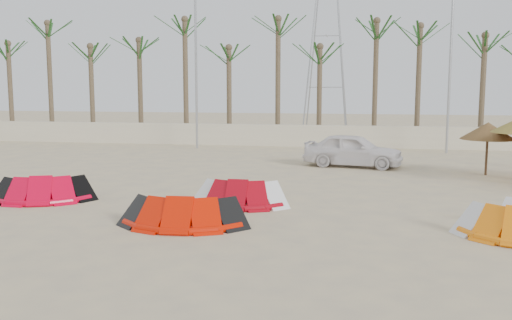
% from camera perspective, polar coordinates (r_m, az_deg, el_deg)
% --- Properties ---
extents(ground, '(120.00, 120.00, 0.00)m').
position_cam_1_polar(ground, '(13.00, -4.71, -9.19)').
color(ground, '#D1BA87').
rests_on(ground, ground).
extents(boundary_wall, '(60.00, 0.30, 1.30)m').
position_cam_1_polar(boundary_wall, '(34.32, 4.70, 2.43)').
color(boundary_wall, beige).
rests_on(boundary_wall, ground).
extents(palm_line, '(52.00, 4.00, 7.70)m').
position_cam_1_polar(palm_line, '(35.71, 6.13, 11.93)').
color(palm_line, brown).
rests_on(palm_line, ground).
extents(lamp_b, '(1.25, 0.14, 11.00)m').
position_cam_1_polar(lamp_b, '(33.37, -5.98, 11.07)').
color(lamp_b, '#A5A8AD').
rests_on(lamp_b, ground).
extents(lamp_c, '(1.25, 0.14, 11.00)m').
position_cam_1_polar(lamp_c, '(32.44, 18.99, 10.80)').
color(lamp_c, '#A5A8AD').
rests_on(lamp_c, ground).
extents(pylon, '(3.00, 3.00, 14.00)m').
position_cam_1_polar(pylon, '(40.26, 6.92, 2.25)').
color(pylon, '#A5A8AD').
rests_on(pylon, ground).
extents(kite_red_left, '(3.51, 2.39, 0.90)m').
position_cam_1_polar(kite_red_left, '(19.73, -20.12, -2.58)').
color(kite_red_left, red).
rests_on(kite_red_left, ground).
extents(kite_red_mid, '(3.40, 1.67, 0.90)m').
position_cam_1_polar(kite_red_mid, '(15.45, -7.04, -4.90)').
color(kite_red_mid, red).
rests_on(kite_red_mid, ground).
extents(kite_red_right, '(2.94, 1.55, 0.90)m').
position_cam_1_polar(kite_red_right, '(17.79, -1.53, -3.19)').
color(kite_red_right, '#A10411').
rests_on(kite_red_right, ground).
extents(parasol_left, '(2.22, 2.22, 2.19)m').
position_cam_1_polar(parasol_left, '(25.24, 22.18, 2.71)').
color(parasol_left, '#4C331E').
rests_on(parasol_left, ground).
extents(car, '(4.69, 2.57, 1.51)m').
position_cam_1_polar(car, '(26.27, 9.69, 0.98)').
color(car, white).
rests_on(car, ground).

